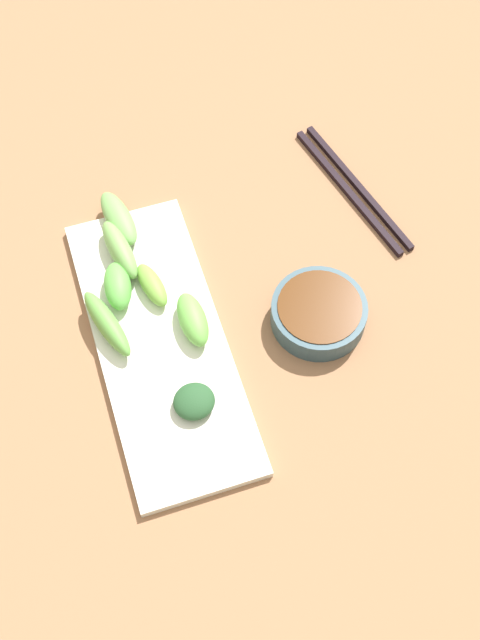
% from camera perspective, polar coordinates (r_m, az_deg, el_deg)
% --- Properties ---
extents(tabletop, '(2.10, 2.10, 0.02)m').
position_cam_1_polar(tabletop, '(0.95, -1.42, -2.26)').
color(tabletop, '#936846').
rests_on(tabletop, ground).
extents(sauce_bowl, '(0.11, 0.11, 0.03)m').
position_cam_1_polar(sauce_bowl, '(0.95, 5.58, 0.56)').
color(sauce_bowl, '#2F4A55').
rests_on(sauce_bowl, tabletop).
extents(serving_plate, '(0.15, 0.38, 0.01)m').
position_cam_1_polar(serving_plate, '(0.94, -5.61, -1.61)').
color(serving_plate, silver).
rests_on(serving_plate, tabletop).
extents(broccoli_stalk_0, '(0.05, 0.09, 0.02)m').
position_cam_1_polar(broccoli_stalk_0, '(1.02, -8.58, 7.15)').
color(broccoli_stalk_0, '#6EA755').
rests_on(broccoli_stalk_0, serving_plate).
extents(broccoli_stalk_1, '(0.04, 0.09, 0.03)m').
position_cam_1_polar(broccoli_stalk_1, '(0.99, -8.49, 4.94)').
color(broccoli_stalk_1, '#74AE56').
rests_on(broccoli_stalk_1, serving_plate).
extents(broccoli_stalk_2, '(0.03, 0.07, 0.03)m').
position_cam_1_polar(broccoli_stalk_2, '(0.93, -3.36, 0.04)').
color(broccoli_stalk_2, '#6AB84B').
rests_on(broccoli_stalk_2, serving_plate).
extents(broccoli_stalk_3, '(0.05, 0.10, 0.03)m').
position_cam_1_polar(broccoli_stalk_3, '(0.94, -9.39, -0.25)').
color(broccoli_stalk_3, '#61A646').
rests_on(broccoli_stalk_3, serving_plate).
extents(broccoli_stalk_4, '(0.04, 0.07, 0.03)m').
position_cam_1_polar(broccoli_stalk_4, '(0.96, -8.64, 2.38)').
color(broccoli_stalk_4, '#5DB548').
rests_on(broccoli_stalk_4, serving_plate).
extents(broccoli_stalk_5, '(0.04, 0.07, 0.02)m').
position_cam_1_polar(broccoli_stalk_5, '(0.96, -6.23, 2.47)').
color(broccoli_stalk_5, '#74AD40').
rests_on(broccoli_stalk_5, serving_plate).
extents(broccoli_leafy_6, '(0.05, 0.05, 0.02)m').
position_cam_1_polar(broccoli_leafy_6, '(0.89, -3.26, -5.77)').
color(broccoli_leafy_6, '#264F2A').
rests_on(broccoli_leafy_6, serving_plate).
extents(chopsticks, '(0.08, 0.23, 0.01)m').
position_cam_1_polar(chopsticks, '(1.07, 7.99, 9.16)').
color(chopsticks, black).
rests_on(chopsticks, tabletop).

